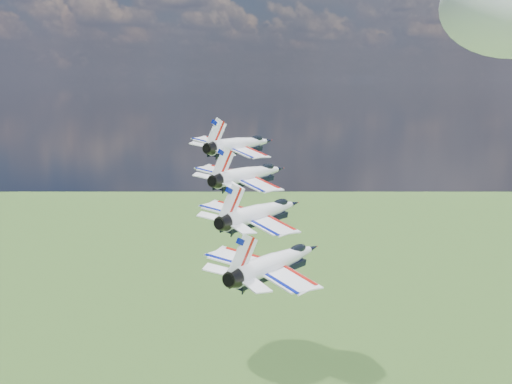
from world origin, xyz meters
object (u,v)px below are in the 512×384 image
Objects in this scene: jet_0 at (241,144)px; jet_2 at (262,212)px; jet_1 at (251,174)px; jet_3 at (277,262)px.

jet_0 reaches higher than jet_2.
jet_1 is at bearing 131.73° from jet_2.
jet_0 is 1.00× the size of jet_1.
jet_1 is (7.21, -8.44, -2.81)m from jet_0.
jet_2 is at bearing 131.73° from jet_3.
jet_0 is 34.34m from jet_3.
jet_0 is at bearing 131.73° from jet_1.
jet_2 is (7.21, -8.44, -2.81)m from jet_1.
jet_0 is at bearing 131.73° from jet_2.
jet_1 reaches higher than jet_2.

